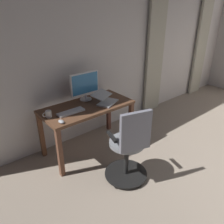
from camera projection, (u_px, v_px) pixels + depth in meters
The scene contains 11 objects.
back_room_partition at pixel (131, 44), 4.00m from camera, with size 6.19×0.10×2.83m, color silver.
curtain_left_panel at pixel (202, 40), 5.25m from camera, with size 0.42×0.06×2.57m, color #B5B19D.
curtain_right_panel at pixel (155, 49), 4.30m from camera, with size 0.44×0.06×2.57m, color #B5B19D.
desk at pixel (87, 112), 3.27m from camera, with size 1.33×0.64×0.74m.
office_chair at pixel (129, 149), 2.72m from camera, with size 0.56×0.56×1.03m.
computer_monitor at pixel (85, 85), 3.33m from camera, with size 0.48×0.18×0.43m.
computer_keyboard at pixel (71, 112), 3.01m from camera, with size 0.38×0.12×0.02m, color silver.
laptop at pixel (105, 100), 3.29m from camera, with size 0.42×0.41×0.15m.
computer_mouse at pixel (61, 122), 2.75m from camera, with size 0.06×0.10×0.04m, color #B7BCC1.
cell_phone_by_monitor at pixel (102, 94), 3.61m from camera, with size 0.07×0.14×0.01m, color #333338.
mug_tea at pixel (48, 114), 2.88m from camera, with size 0.12×0.08×0.09m.
Camera 1 is at (2.89, -0.15, 2.07)m, focal length 35.87 mm.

